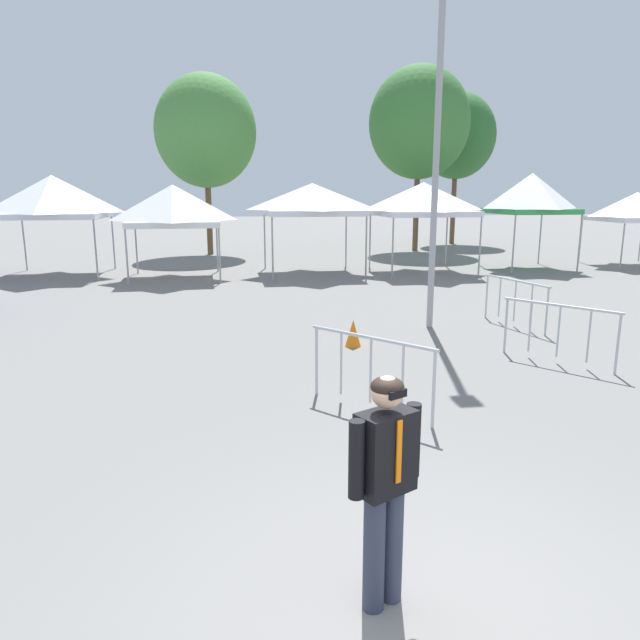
% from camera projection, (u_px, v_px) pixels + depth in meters
% --- Properties ---
extents(ground_plane, '(140.00, 140.00, 0.00)m').
position_uv_depth(ground_plane, '(423.00, 620.00, 4.21)').
color(ground_plane, slate).
extents(canopy_tent_right_of_center, '(3.51, 3.51, 3.59)m').
position_uv_depth(canopy_tent_right_of_center, '(53.00, 197.00, 20.89)').
color(canopy_tent_right_of_center, '#9E9EA3').
rests_on(canopy_tent_right_of_center, ground).
extents(canopy_tent_far_left, '(3.27, 3.27, 3.25)m').
position_uv_depth(canopy_tent_far_left, '(173.00, 205.00, 20.29)').
color(canopy_tent_far_left, '#9E9EA3').
rests_on(canopy_tent_far_left, ground).
extents(canopy_tent_behind_left, '(3.56, 3.56, 3.32)m').
position_uv_depth(canopy_tent_behind_left, '(312.00, 199.00, 21.54)').
color(canopy_tent_behind_left, '#9E9EA3').
rests_on(canopy_tent_behind_left, ground).
extents(canopy_tent_center, '(3.44, 3.44, 3.35)m').
position_uv_depth(canopy_tent_center, '(423.00, 199.00, 21.78)').
color(canopy_tent_center, '#9E9EA3').
rests_on(canopy_tent_center, ground).
extents(canopy_tent_behind_right, '(2.98, 2.98, 3.72)m').
position_uv_depth(canopy_tent_behind_right, '(531.00, 193.00, 22.81)').
color(canopy_tent_behind_right, '#9E9EA3').
rests_on(canopy_tent_behind_right, ground).
extents(canopy_tent_behind_center, '(3.03, 3.03, 2.99)m').
position_uv_depth(canopy_tent_behind_center, '(636.00, 207.00, 23.87)').
color(canopy_tent_behind_center, '#9E9EA3').
rests_on(canopy_tent_behind_center, ground).
extents(person_foreground, '(0.59, 0.41, 1.78)m').
position_uv_depth(person_foreground, '(385.00, 476.00, 4.17)').
color(person_foreground, '#33384C').
rests_on(person_foreground, ground).
extents(light_pole_opposite_side, '(0.36, 0.36, 8.17)m').
position_uv_depth(light_pole_opposite_side, '(438.00, 113.00, 12.33)').
color(light_pole_opposite_side, '#9E9EA3').
rests_on(light_pole_opposite_side, ground).
extents(tree_behind_tents_right, '(5.02, 5.02, 9.14)m').
position_uv_depth(tree_behind_tents_right, '(419.00, 123.00, 29.22)').
color(tree_behind_tents_right, brown).
rests_on(tree_behind_tents_right, ground).
extents(tree_behind_tents_center, '(4.74, 4.74, 8.40)m').
position_uv_depth(tree_behind_tents_center, '(206.00, 131.00, 27.50)').
color(tree_behind_tents_center, brown).
rests_on(tree_behind_tents_center, ground).
extents(tree_behind_tents_left, '(4.39, 4.39, 8.54)m').
position_uv_depth(tree_behind_tents_left, '(457.00, 136.00, 33.40)').
color(tree_behind_tents_left, brown).
rests_on(tree_behind_tents_left, ground).
extents(crowd_barrier_by_lift, '(1.41, 1.62, 1.08)m').
position_uv_depth(crowd_barrier_by_lift, '(371.00, 359.00, 8.10)').
color(crowd_barrier_by_lift, '#B7BABF').
rests_on(crowd_barrier_by_lift, ground).
extents(crowd_barrier_near_person, '(0.56, 2.05, 1.08)m').
position_uv_depth(crowd_barrier_near_person, '(515.00, 294.00, 13.25)').
color(crowd_barrier_near_person, '#B7BABF').
rests_on(crowd_barrier_near_person, ground).
extents(crowd_barrier_mid_lot, '(1.32, 1.69, 1.08)m').
position_uv_depth(crowd_barrier_mid_lot, '(559.00, 322.00, 10.37)').
color(crowd_barrier_mid_lot, '#B7BABF').
rests_on(crowd_barrier_mid_lot, ground).
extents(traffic_cone_lot_center, '(0.32, 0.32, 0.54)m').
position_uv_depth(traffic_cone_lot_center, '(353.00, 333.00, 11.59)').
color(traffic_cone_lot_center, orange).
rests_on(traffic_cone_lot_center, ground).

